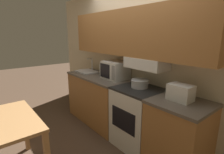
# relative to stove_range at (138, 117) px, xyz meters

# --- Properties ---
(ground_plane) EXTENTS (16.00, 16.00, 0.00)m
(ground_plane) POSITION_rel_stove_range_xyz_m (-0.37, 0.31, -0.47)
(ground_plane) COLOR #4C3828
(wall_back) EXTENTS (5.17, 0.38, 2.55)m
(wall_back) POSITION_rel_stove_range_xyz_m (-0.36, 0.24, 1.03)
(wall_back) COLOR beige
(wall_back) RESTS_ON ground_plane
(lower_counter_main) EXTENTS (1.42, 0.64, 0.94)m
(lower_counter_main) POSITION_rel_stove_range_xyz_m (-1.05, -0.00, 0.00)
(lower_counter_main) COLOR #A36B38
(lower_counter_main) RESTS_ON ground_plane
(lower_counter_right_stub) EXTENTS (0.68, 0.64, 0.94)m
(lower_counter_right_stub) POSITION_rel_stove_range_xyz_m (0.68, -0.00, 0.00)
(lower_counter_right_stub) COLOR #A36B38
(lower_counter_right_stub) RESTS_ON ground_plane
(stove_range) EXTENTS (0.68, 0.62, 0.94)m
(stove_range) POSITION_rel_stove_range_xyz_m (0.00, 0.00, 0.00)
(stove_range) COLOR silver
(stove_range) RESTS_ON ground_plane
(cooking_pot) EXTENTS (0.34, 0.27, 0.12)m
(cooking_pot) POSITION_rel_stove_range_xyz_m (-0.03, 0.04, 0.53)
(cooking_pot) COLOR #B7BABF
(cooking_pot) RESTS_ON stove_range
(microwave) EXTENTS (0.43, 0.37, 0.31)m
(microwave) POSITION_rel_stove_range_xyz_m (-0.66, 0.10, 0.63)
(microwave) COLOR silver
(microwave) RESTS_ON lower_counter_main
(toaster) EXTENTS (0.29, 0.20, 0.20)m
(toaster) POSITION_rel_stove_range_xyz_m (0.64, 0.03, 0.57)
(toaster) COLOR silver
(toaster) RESTS_ON lower_counter_right_stub
(sink_basin) EXTENTS (0.48, 0.34, 0.29)m
(sink_basin) POSITION_rel_stove_range_xyz_m (-1.47, 0.00, 0.49)
(sink_basin) COLOR #B7BABF
(sink_basin) RESTS_ON lower_counter_main
(paper_towel_roll) EXTENTS (0.15, 0.15, 0.23)m
(paper_towel_roll) POSITION_rel_stove_range_xyz_m (-1.00, 0.08, 0.58)
(paper_towel_roll) COLOR black
(paper_towel_roll) RESTS_ON lower_counter_main
(dining_table) EXTENTS (1.04, 0.72, 0.78)m
(dining_table) POSITION_rel_stove_range_xyz_m (-0.49, -1.71, 0.19)
(dining_table) COLOR #B27F4C
(dining_table) RESTS_ON ground_plane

